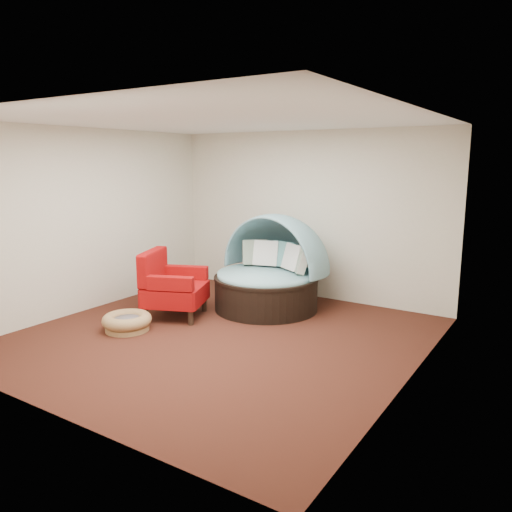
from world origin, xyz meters
The scene contains 10 objects.
floor centered at (0.00, 0.00, 0.00)m, with size 5.00×5.00×0.00m, color #411A12.
wall_back centered at (0.00, 2.50, 1.40)m, with size 5.00×5.00×0.00m, color beige.
wall_front centered at (0.00, -2.50, 1.40)m, with size 5.00×5.00×0.00m, color beige.
wall_left centered at (-2.50, 0.00, 1.40)m, with size 5.00×5.00×0.00m, color beige.
wall_right centered at (2.50, 0.00, 1.40)m, with size 5.00×5.00×0.00m, color beige.
ceiling centered at (0.00, 0.00, 2.80)m, with size 5.00×5.00×0.00m, color white.
canopy_daybed centered at (-0.13, 1.50, 0.69)m, with size 1.88×1.83×1.49m.
pet_basket centered at (-1.23, -0.49, 0.12)m, with size 0.84×0.84×0.24m.
red_armchair centered at (-1.14, 0.32, 0.46)m, with size 1.11×1.11×1.00m.
side_table centered at (-1.70, 0.79, 0.31)m, with size 0.56×0.56×0.48m.
Camera 1 is at (3.82, -5.07, 2.31)m, focal length 35.00 mm.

